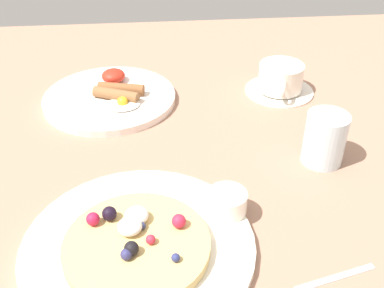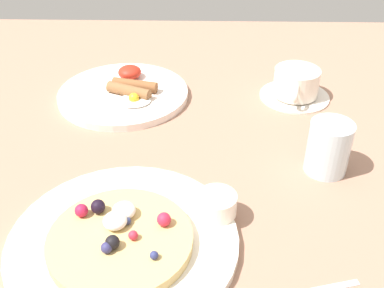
{
  "view_description": "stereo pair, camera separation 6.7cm",
  "coord_description": "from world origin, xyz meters",
  "px_view_note": "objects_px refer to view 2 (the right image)",
  "views": [
    {
      "loc": [
        -0.04,
        -0.59,
        0.45
      ],
      "look_at": [
        0.01,
        -0.01,
        0.04
      ],
      "focal_mm": 43.42,
      "sensor_mm": 36.0,
      "label": 1
    },
    {
      "loc": [
        0.03,
        -0.59,
        0.45
      ],
      "look_at": [
        0.01,
        -0.01,
        0.04
      ],
      "focal_mm": 43.42,
      "sensor_mm": 36.0,
      "label": 2
    }
  ],
  "objects_px": {
    "pancake_plate": "(124,241)",
    "coffee_saucer": "(294,95)",
    "water_glass": "(329,148)",
    "coffee_cup": "(296,82)",
    "teaspoon": "(367,280)",
    "breakfast_plate": "(123,94)",
    "syrup_ramekin": "(217,204)"
  },
  "relations": [
    {
      "from": "pancake_plate",
      "to": "teaspoon",
      "type": "relative_size",
      "value": 1.71
    },
    {
      "from": "teaspoon",
      "to": "coffee_saucer",
      "type": "bearing_deg",
      "value": 91.96
    },
    {
      "from": "pancake_plate",
      "to": "syrup_ramekin",
      "type": "distance_m",
      "value": 0.13
    },
    {
      "from": "coffee_cup",
      "to": "teaspoon",
      "type": "xyz_separation_m",
      "value": [
        0.02,
        -0.44,
        -0.03
      ]
    },
    {
      "from": "breakfast_plate",
      "to": "teaspoon",
      "type": "distance_m",
      "value": 0.56
    },
    {
      "from": "coffee_saucer",
      "to": "teaspoon",
      "type": "xyz_separation_m",
      "value": [
        0.02,
        -0.44,
        -0.0
      ]
    },
    {
      "from": "pancake_plate",
      "to": "coffee_cup",
      "type": "height_order",
      "value": "coffee_cup"
    },
    {
      "from": "pancake_plate",
      "to": "teaspoon",
      "type": "bearing_deg",
      "value": -9.68
    },
    {
      "from": "pancake_plate",
      "to": "coffee_saucer",
      "type": "distance_m",
      "value": 0.48
    },
    {
      "from": "pancake_plate",
      "to": "syrup_ramekin",
      "type": "relative_size",
      "value": 5.5
    },
    {
      "from": "pancake_plate",
      "to": "coffee_saucer",
      "type": "xyz_separation_m",
      "value": [
        0.28,
        0.39,
        -0.0
      ]
    },
    {
      "from": "breakfast_plate",
      "to": "coffee_cup",
      "type": "bearing_deg",
      "value": 1.22
    },
    {
      "from": "syrup_ramekin",
      "to": "teaspoon",
      "type": "height_order",
      "value": "syrup_ramekin"
    },
    {
      "from": "coffee_cup",
      "to": "teaspoon",
      "type": "distance_m",
      "value": 0.44
    },
    {
      "from": "syrup_ramekin",
      "to": "coffee_saucer",
      "type": "height_order",
      "value": "syrup_ramekin"
    },
    {
      "from": "coffee_cup",
      "to": "coffee_saucer",
      "type": "bearing_deg",
      "value": 79.46
    },
    {
      "from": "water_glass",
      "to": "pancake_plate",
      "type": "bearing_deg",
      "value": -150.53
    },
    {
      "from": "syrup_ramekin",
      "to": "coffee_saucer",
      "type": "distance_m",
      "value": 0.38
    },
    {
      "from": "breakfast_plate",
      "to": "teaspoon",
      "type": "relative_size",
      "value": 1.47
    },
    {
      "from": "pancake_plate",
      "to": "coffee_saucer",
      "type": "relative_size",
      "value": 2.17
    },
    {
      "from": "breakfast_plate",
      "to": "syrup_ramekin",
      "type": "bearing_deg",
      "value": -62.56
    },
    {
      "from": "syrup_ramekin",
      "to": "coffee_cup",
      "type": "distance_m",
      "value": 0.38
    },
    {
      "from": "pancake_plate",
      "to": "coffee_cup",
      "type": "xyz_separation_m",
      "value": [
        0.28,
        0.39,
        0.03
      ]
    },
    {
      "from": "pancake_plate",
      "to": "breakfast_plate",
      "type": "relative_size",
      "value": 1.16
    },
    {
      "from": "coffee_saucer",
      "to": "pancake_plate",
      "type": "bearing_deg",
      "value": -125.31
    },
    {
      "from": "syrup_ramekin",
      "to": "breakfast_plate",
      "type": "bearing_deg",
      "value": 117.44
    },
    {
      "from": "teaspoon",
      "to": "water_glass",
      "type": "height_order",
      "value": "water_glass"
    },
    {
      "from": "pancake_plate",
      "to": "water_glass",
      "type": "distance_m",
      "value": 0.33
    },
    {
      "from": "pancake_plate",
      "to": "coffee_cup",
      "type": "relative_size",
      "value": 2.55
    },
    {
      "from": "water_glass",
      "to": "coffee_saucer",
      "type": "bearing_deg",
      "value": 92.61
    },
    {
      "from": "coffee_saucer",
      "to": "water_glass",
      "type": "xyz_separation_m",
      "value": [
        0.01,
        -0.23,
        0.04
      ]
    },
    {
      "from": "breakfast_plate",
      "to": "water_glass",
      "type": "xyz_separation_m",
      "value": [
        0.35,
        -0.22,
        0.03
      ]
    }
  ]
}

